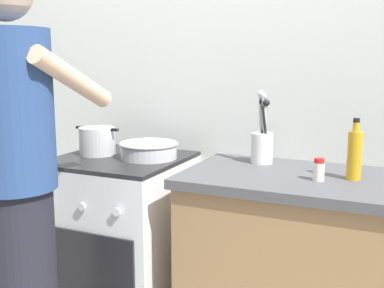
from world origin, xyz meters
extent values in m
cube|color=silver|center=(0.20, 0.50, 1.25)|extent=(3.20, 0.10, 2.50)
cube|color=#99724C|center=(0.55, 0.15, 0.43)|extent=(0.96, 0.56, 0.86)
cube|color=#4C4C51|center=(0.55, 0.15, 0.88)|extent=(1.00, 0.60, 0.04)
cube|color=silver|center=(-0.35, 0.15, 0.44)|extent=(0.60, 0.60, 0.88)
cube|color=#232326|center=(-0.35, 0.15, 0.89)|extent=(0.60, 0.60, 0.02)
cube|color=black|center=(-0.35, -0.16, 0.42)|extent=(0.51, 0.01, 0.40)
cylinder|color=silver|center=(-0.53, -0.16, 0.74)|extent=(0.04, 0.01, 0.04)
cylinder|color=silver|center=(-0.35, -0.16, 0.74)|extent=(0.04, 0.01, 0.04)
cylinder|color=silver|center=(-0.17, -0.16, 0.74)|extent=(0.04, 0.01, 0.04)
cylinder|color=#B2B2B7|center=(-0.49, 0.16, 0.97)|extent=(0.18, 0.18, 0.14)
cube|color=black|center=(-0.59, 0.16, 1.03)|extent=(0.04, 0.02, 0.01)
cube|color=black|center=(-0.39, 0.16, 1.03)|extent=(0.04, 0.02, 0.01)
cylinder|color=#B7B7BC|center=(-0.21, 0.19, 0.94)|extent=(0.27, 0.27, 0.08)
torus|color=#B7B7BC|center=(-0.21, 0.19, 0.97)|extent=(0.29, 0.29, 0.01)
cylinder|color=silver|center=(0.32, 0.31, 0.97)|extent=(0.10, 0.10, 0.14)
cylinder|color=black|center=(0.32, 0.31, 1.05)|extent=(0.03, 0.02, 0.25)
sphere|color=black|center=(0.32, 0.31, 1.18)|extent=(0.03, 0.03, 0.03)
cylinder|color=#B7BABF|center=(0.32, 0.31, 1.06)|extent=(0.02, 0.04, 0.28)
sphere|color=#B7BABF|center=(0.32, 0.31, 1.21)|extent=(0.03, 0.03, 0.03)
cylinder|color=white|center=(0.33, 0.31, 1.04)|extent=(0.02, 0.04, 0.23)
sphere|color=white|center=(0.33, 0.31, 1.17)|extent=(0.03, 0.03, 0.03)
cylinder|color=silver|center=(0.31, 0.30, 1.06)|extent=(0.03, 0.03, 0.30)
sphere|color=silver|center=(0.31, 0.30, 1.22)|extent=(0.03, 0.03, 0.03)
cylinder|color=black|center=(0.34, 0.29, 1.04)|extent=(0.04, 0.04, 0.25)
sphere|color=black|center=(0.34, 0.29, 1.18)|extent=(0.03, 0.03, 0.03)
cylinder|color=silver|center=(0.61, 0.09, 0.94)|extent=(0.04, 0.04, 0.07)
cylinder|color=red|center=(0.61, 0.09, 0.98)|extent=(0.04, 0.04, 0.02)
cylinder|color=gold|center=(0.73, 0.16, 1.00)|extent=(0.06, 0.06, 0.19)
cylinder|color=gold|center=(0.73, 0.16, 1.11)|extent=(0.03, 0.03, 0.04)
cylinder|color=black|center=(0.73, 0.16, 1.14)|extent=(0.03, 0.03, 0.02)
cylinder|color=navy|center=(-0.39, -0.49, 1.19)|extent=(0.30, 0.30, 0.58)
cylinder|color=#D3AA8C|center=(-0.56, -0.35, 1.30)|extent=(0.07, 0.41, 0.24)
cylinder|color=#D3AA8C|center=(-0.22, -0.35, 1.30)|extent=(0.07, 0.41, 0.24)
camera|label=1|loc=(0.90, -1.76, 1.37)|focal=44.22mm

